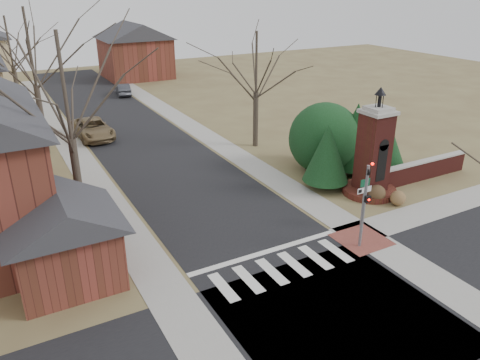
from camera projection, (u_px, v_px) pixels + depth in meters
ground at (293, 277)px, 20.31m from camera, size 120.00×120.00×0.00m
main_street at (139, 139)px, 38.05m from camera, size 8.00×70.00×0.01m
cross_street at (338, 317)px, 17.89m from camera, size 120.00×8.00×0.01m
crosswalk_zone at (283, 268)px, 20.96m from camera, size 8.00×2.20×0.02m
stop_bar at (266, 252)px, 22.16m from camera, size 8.00×0.35×0.02m
sidewalk_right_main at (197, 130)px, 40.35m from camera, size 2.00×60.00×0.02m
sidewalk_left at (73, 149)px, 35.74m from camera, size 2.00×60.00×0.02m
curb_apron at (361, 239)px, 23.24m from camera, size 2.40×2.40×0.02m
traffic_signal_pole at (365, 198)px, 21.66m from camera, size 0.28×0.41×4.50m
sign_post at (364, 194)px, 23.63m from camera, size 0.90×0.07×2.75m
brick_gate_monument at (373, 160)px, 27.47m from camera, size 3.20×3.20×6.47m
brick_garden_wall at (422, 170)px, 30.06m from camera, size 7.50×0.50×1.30m
garage_left at (63, 234)px, 19.28m from camera, size 4.80×4.80×4.29m
house_distant_right at (135, 49)px, 61.11m from camera, size 8.80×8.80×7.30m
evergreen_near at (327, 153)px, 28.24m from camera, size 2.80×2.80×4.10m
evergreen_mid at (356, 135)px, 30.55m from camera, size 3.40×3.40×4.70m
evergreen_far at (388, 144)px, 30.91m from camera, size 2.40×2.40×3.30m
evergreen_mass at (325, 136)px, 31.02m from camera, size 4.80×4.80×4.80m
bare_tree_0 at (63, 79)px, 21.45m from camera, size 8.05×8.05×11.15m
bare_tree_1 at (29, 42)px, 31.80m from camera, size 8.40×8.40×11.64m
bare_tree_2 at (8, 39)px, 42.45m from camera, size 7.35×7.35×10.19m
bare_tree_3 at (256, 58)px, 33.91m from camera, size 7.00×7.00×9.70m
pickup_truck at (93, 129)px, 38.09m from camera, size 2.82×5.65×1.54m
distant_car at (123, 89)px, 52.47m from camera, size 1.95×4.09×1.30m
dry_shrub_left at (377, 193)px, 27.12m from camera, size 1.01×1.01×1.01m
dry_shrub_right at (398, 198)px, 26.68m from camera, size 0.87×0.87×0.87m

